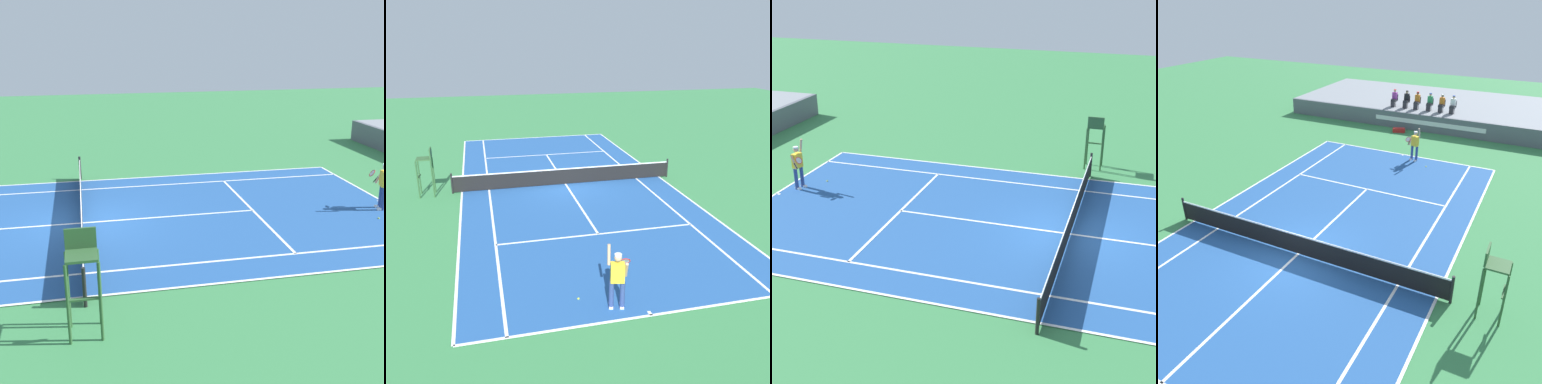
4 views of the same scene
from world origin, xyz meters
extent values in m
plane|color=#387F47|center=(0.00, 0.00, 0.00)|extent=(80.00, 80.00, 0.00)
cube|color=#235193|center=(0.00, 0.00, 0.01)|extent=(10.98, 23.78, 0.02)
cube|color=white|center=(0.00, 11.89, 0.02)|extent=(10.98, 0.10, 0.01)
cube|color=white|center=(-5.49, 0.00, 0.02)|extent=(0.10, 23.78, 0.01)
cube|color=white|center=(5.49, 0.00, 0.02)|extent=(0.10, 23.78, 0.01)
cube|color=white|center=(-4.11, 0.00, 0.02)|extent=(0.10, 23.78, 0.01)
cube|color=white|center=(4.11, 0.00, 0.02)|extent=(0.10, 23.78, 0.01)
cube|color=white|center=(0.00, 6.40, 0.02)|extent=(8.22, 0.10, 0.01)
cube|color=white|center=(0.00, 0.00, 0.02)|extent=(0.10, 12.80, 0.01)
cube|color=white|center=(0.00, 11.79, 0.02)|extent=(0.10, 0.20, 0.01)
cylinder|color=black|center=(-5.94, 0.00, 0.54)|extent=(0.10, 0.10, 1.07)
cylinder|color=black|center=(5.94, 0.00, 0.54)|extent=(0.10, 0.10, 1.07)
cube|color=black|center=(0.00, 0.00, 0.48)|extent=(11.78, 0.02, 0.84)
cube|color=white|center=(0.00, 0.00, 0.90)|extent=(11.78, 0.03, 0.06)
cylinder|color=navy|center=(1.02, 11.28, 0.46)|extent=(0.15, 0.15, 0.92)
cylinder|color=navy|center=(0.71, 11.35, 0.46)|extent=(0.15, 0.15, 0.92)
cube|color=white|center=(1.01, 11.22, 0.05)|extent=(0.18, 0.30, 0.10)
cube|color=white|center=(0.69, 11.29, 0.05)|extent=(0.18, 0.30, 0.10)
cube|color=yellow|center=(0.86, 11.31, 1.22)|extent=(0.44, 0.33, 0.60)
cylinder|color=tan|center=(0.59, 11.28, 1.24)|extent=(0.16, 0.34, 0.56)
cylinder|color=black|center=(0.52, 11.17, 1.11)|extent=(0.08, 0.19, 0.25)
torus|color=red|center=(0.52, 10.99, 1.37)|extent=(0.34, 0.26, 0.26)
cylinder|color=silver|center=(0.52, 10.99, 1.37)|extent=(0.30, 0.22, 0.22)
sphere|color=#D1E533|center=(1.85, 10.62, 0.03)|extent=(0.07, 0.07, 0.07)
cylinder|color=#2D562D|center=(7.50, 0.35, 0.95)|extent=(0.07, 0.07, 1.90)
cylinder|color=#2D562D|center=(7.50, -0.35, 0.95)|extent=(0.07, 0.07, 1.90)
cylinder|color=#2D562D|center=(6.80, 0.35, 0.95)|extent=(0.07, 0.07, 1.90)
cylinder|color=#2D562D|center=(6.80, -0.35, 0.95)|extent=(0.07, 0.07, 1.90)
cube|color=#2D562D|center=(7.15, 0.00, 1.93)|extent=(0.70, 0.70, 0.06)
cube|color=#2D562D|center=(6.80, 0.00, 2.20)|extent=(0.06, 0.70, 0.48)
cube|color=#2D562D|center=(7.47, 0.00, 1.04)|extent=(0.10, 0.70, 0.04)
camera|label=1|loc=(17.62, 0.18, 6.58)|focal=48.03mm
camera|label=2|loc=(4.41, 21.20, 7.48)|focal=39.23mm
camera|label=3|loc=(-18.27, -1.99, 9.09)|focal=54.18mm
camera|label=4|loc=(7.54, -10.43, 9.09)|focal=37.29mm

